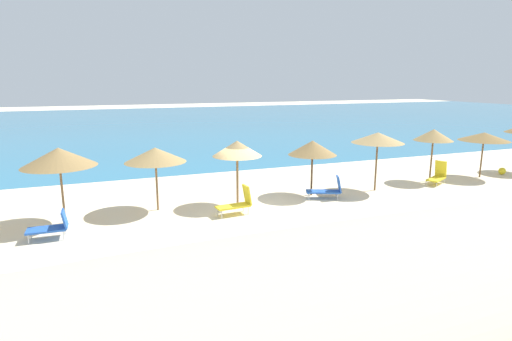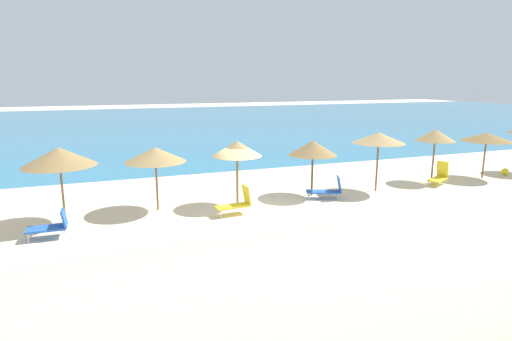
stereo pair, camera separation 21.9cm
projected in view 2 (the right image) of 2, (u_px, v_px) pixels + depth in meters
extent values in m
plane|color=beige|center=(252.00, 209.00, 17.46)|extent=(160.00, 160.00, 0.00)
cube|color=teal|center=(149.00, 124.00, 51.77)|extent=(160.00, 60.06, 0.01)
ellipsoid|color=beige|center=(256.00, 309.00, 8.14)|extent=(43.74, 7.91, 1.84)
cylinder|color=brown|center=(63.00, 192.00, 15.64)|extent=(0.08, 0.08, 2.34)
cone|color=olive|center=(59.00, 157.00, 15.35)|extent=(2.66, 2.66, 0.69)
cylinder|color=brown|center=(157.00, 184.00, 17.23)|extent=(0.09, 0.09, 2.18)
cone|color=#9E7F4C|center=(155.00, 155.00, 16.97)|extent=(2.49, 2.49, 0.60)
cylinder|color=brown|center=(237.00, 179.00, 17.90)|extent=(0.10, 0.10, 2.29)
cone|color=tan|center=(237.00, 148.00, 17.62)|extent=(2.10, 2.10, 0.66)
cylinder|color=brown|center=(312.00, 174.00, 19.41)|extent=(0.09, 0.09, 2.06)
cone|color=olive|center=(313.00, 148.00, 19.15)|extent=(2.23, 2.23, 0.66)
cylinder|color=brown|center=(377.00, 166.00, 20.17)|extent=(0.09, 0.09, 2.49)
cone|color=tan|center=(379.00, 138.00, 19.89)|extent=(2.49, 2.49, 0.50)
cylinder|color=brown|center=(433.00, 160.00, 22.03)|extent=(0.09, 0.09, 2.33)
cone|color=#9E7F4C|center=(435.00, 135.00, 21.75)|extent=(2.00, 2.00, 0.60)
cylinder|color=brown|center=(484.00, 158.00, 22.90)|extent=(0.09, 0.09, 2.19)
cone|color=olive|center=(487.00, 137.00, 22.66)|extent=(2.64, 2.64, 0.45)
cube|color=blue|center=(323.00, 192.00, 19.00)|extent=(1.61, 1.12, 0.07)
cube|color=blue|center=(339.00, 184.00, 18.88)|extent=(0.42, 0.61, 0.74)
cylinder|color=silver|center=(308.00, 194.00, 19.30)|extent=(0.04, 0.04, 0.28)
cylinder|color=silver|center=(309.00, 197.00, 18.82)|extent=(0.04, 0.04, 0.28)
cylinder|color=silver|center=(336.00, 194.00, 19.24)|extent=(0.04, 0.04, 0.28)
cylinder|color=silver|center=(338.00, 197.00, 18.77)|extent=(0.04, 0.04, 0.28)
cube|color=blue|center=(46.00, 228.00, 14.21)|extent=(1.26, 0.68, 0.07)
cube|color=blue|center=(64.00, 218.00, 14.33)|extent=(0.18, 0.66, 0.61)
cylinder|color=silver|center=(31.00, 233.00, 14.34)|extent=(0.04, 0.04, 0.32)
cylinder|color=silver|center=(28.00, 239.00, 13.82)|extent=(0.04, 0.04, 0.32)
cylinder|color=silver|center=(65.00, 229.00, 14.68)|extent=(0.04, 0.04, 0.32)
cylinder|color=silver|center=(63.00, 235.00, 14.16)|extent=(0.04, 0.04, 0.32)
cube|color=yellow|center=(438.00, 179.00, 21.47)|extent=(1.43, 1.11, 0.07)
cube|color=yellow|center=(443.00, 169.00, 21.82)|extent=(0.44, 0.61, 0.88)
cylinder|color=silver|center=(428.00, 184.00, 21.26)|extent=(0.04, 0.04, 0.26)
cylinder|color=silver|center=(438.00, 185.00, 20.94)|extent=(0.04, 0.04, 0.26)
cylinder|color=silver|center=(436.00, 180.00, 22.06)|extent=(0.04, 0.04, 0.26)
cylinder|color=silver|center=(446.00, 181.00, 21.74)|extent=(0.04, 0.04, 0.26)
cube|color=yellow|center=(232.00, 206.00, 16.68)|extent=(1.39, 0.69, 0.07)
cube|color=yellow|center=(247.00, 195.00, 16.86)|extent=(0.25, 0.58, 0.80)
cylinder|color=silver|center=(217.00, 211.00, 16.68)|extent=(0.04, 0.04, 0.32)
cylinder|color=silver|center=(221.00, 215.00, 16.27)|extent=(0.04, 0.04, 0.32)
cylinder|color=silver|center=(243.00, 208.00, 17.17)|extent=(0.04, 0.04, 0.32)
cylinder|color=silver|center=(248.00, 211.00, 16.75)|extent=(0.04, 0.04, 0.32)
sphere|color=yellow|center=(505.00, 172.00, 23.71)|extent=(0.40, 0.40, 0.40)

